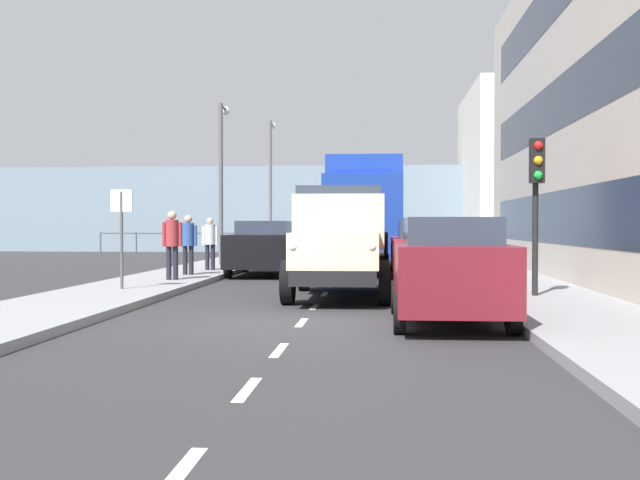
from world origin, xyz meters
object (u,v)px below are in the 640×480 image
pedestrian_near_railing (172,239)px  street_sign (122,221)px  car_red_kerbside_1 (429,256)px  pedestrian_in_dark_coat (210,239)px  car_silver_oppositeside_1 (289,242)px  pedestrian_couple_b (188,240)px  car_black_oppositeside_0 (265,247)px  car_maroon_kerbside_near (449,269)px  lorry_cargo_blue (365,211)px  lamp_post_far (271,175)px  truck_vintage_cream (339,244)px  traffic_light_near (537,182)px  lamp_post_promenade (222,168)px

pedestrian_near_railing → street_sign: size_ratio=0.81×
car_red_kerbside_1 → pedestrian_in_dark_coat: (6.58, -6.64, 0.24)m
car_silver_oppositeside_1 → pedestrian_couple_b: size_ratio=2.34×
car_black_oppositeside_0 → pedestrian_near_railing: (1.81, 4.21, 0.33)m
car_maroon_kerbside_near → pedestrian_near_railing: pedestrian_near_railing is taller
lorry_cargo_blue → street_sign: size_ratio=3.65×
lorry_cargo_blue → lamp_post_far: (5.28, -13.70, 2.18)m
pedestrian_couple_b → lamp_post_far: size_ratio=0.25×
street_sign → car_black_oppositeside_0: bearing=-107.1°
car_red_kerbside_1 → lamp_post_far: bearing=-72.9°
truck_vintage_cream → lamp_post_far: lamp_post_far is taller
lorry_cargo_blue → car_red_kerbside_1: lorry_cargo_blue is taller
lorry_cargo_blue → car_red_kerbside_1: bearing=100.5°
truck_vintage_cream → pedestrian_in_dark_coat: size_ratio=3.37×
car_red_kerbside_1 → pedestrian_couple_b: bearing=-32.6°
lorry_cargo_blue → traffic_light_near: size_ratio=2.56×
pedestrian_near_railing → pedestrian_in_dark_coat: size_ratio=1.08×
car_red_kerbside_1 → car_silver_oppositeside_1: same height
car_red_kerbside_1 → street_sign: (6.96, 0.58, 0.79)m
lorry_cargo_blue → pedestrian_couple_b: bearing=42.5°
lorry_cargo_blue → car_maroon_kerbside_near: lorry_cargo_blue is taller
lorry_cargo_blue → car_red_kerbside_1: 9.11m
pedestrian_couple_b → street_sign: bearing=86.7°
truck_vintage_cream → car_black_oppositeside_0: (2.78, -7.42, -0.28)m
car_black_oppositeside_0 → street_sign: (2.18, 7.06, 0.79)m
street_sign → pedestrian_near_railing: bearing=-97.3°
car_black_oppositeside_0 → car_red_kerbside_1: bearing=126.4°
car_red_kerbside_1 → pedestrian_couple_b: pedestrian_couple_b is taller
truck_vintage_cream → car_black_oppositeside_0: 7.93m
truck_vintage_cream → pedestrian_near_railing: bearing=-34.9°
car_black_oppositeside_0 → car_maroon_kerbside_near: bearing=112.7°
car_maroon_kerbside_near → street_sign: bearing=-32.0°
car_red_kerbside_1 → traffic_light_near: bearing=142.5°
lamp_post_far → car_red_kerbside_1: bearing=107.1°
pedestrian_near_railing → pedestrian_couple_b: (0.09, -2.00, -0.06)m
lamp_post_promenade → street_sign: lamp_post_promenade is taller
car_red_kerbside_1 → lorry_cargo_blue: bearing=-79.5°
lorry_cargo_blue → pedestrian_in_dark_coat: 5.49m
car_maroon_kerbside_near → pedestrian_near_railing: (6.59, -7.20, 0.33)m
truck_vintage_cream → car_red_kerbside_1: (-1.99, -0.94, -0.28)m
lorry_cargo_blue → truck_vintage_cream: bearing=88.0°
street_sign → car_red_kerbside_1: bearing=-175.2°
truck_vintage_cream → lamp_post_promenade: bearing=-65.8°
pedestrian_near_railing → traffic_light_near: size_ratio=0.57×
car_maroon_kerbside_near → lamp_post_promenade: size_ratio=0.70×
truck_vintage_cream → car_black_oppositeside_0: bearing=-69.4°
truck_vintage_cream → lorry_cargo_blue: lorry_cargo_blue is taller
car_red_kerbside_1 → lamp_post_promenade: lamp_post_promenade is taller
pedestrian_in_dark_coat → traffic_light_near: (-8.63, 8.22, 1.34)m
car_black_oppositeside_0 → pedestrian_in_dark_coat: pedestrian_in_dark_coat is taller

